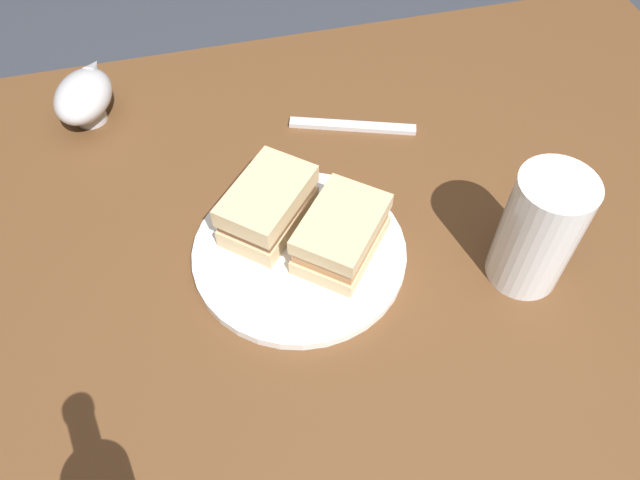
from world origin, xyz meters
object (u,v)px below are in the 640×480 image
(plate, at_px, (299,252))
(sandwich_half_left, at_px, (346,237))
(sandwich_half_right, at_px, (268,206))
(pint_glass, at_px, (536,237))
(gravy_boat, at_px, (84,96))
(fork, at_px, (352,126))

(plate, distance_m, sandwich_half_left, 0.07)
(plate, xyz_separation_m, sandwich_half_left, (0.05, -0.02, 0.04))
(sandwich_half_right, bearing_deg, pint_glass, -26.44)
(sandwich_half_left, xyz_separation_m, gravy_boat, (-0.29, 0.33, 0.00))
(fork, bearing_deg, plate, 77.82)
(plate, xyz_separation_m, sandwich_half_right, (-0.03, 0.05, 0.04))
(gravy_boat, height_order, fork, gravy_boat)
(sandwich_half_left, bearing_deg, gravy_boat, 130.97)
(sandwich_half_right, height_order, pint_glass, pint_glass)
(fork, bearing_deg, sandwich_half_left, 91.27)
(plate, height_order, sandwich_half_left, sandwich_half_left)
(sandwich_half_left, height_order, sandwich_half_right, sandwich_half_right)
(sandwich_half_left, relative_size, gravy_boat, 1.07)
(sandwich_half_right, bearing_deg, sandwich_half_left, -40.35)
(sandwich_half_left, xyz_separation_m, fork, (0.07, 0.22, -0.04))
(sandwich_half_left, xyz_separation_m, sandwich_half_right, (-0.08, 0.07, 0.00))
(sandwich_half_left, distance_m, pint_glass, 0.21)
(plate, distance_m, sandwich_half_right, 0.07)
(pint_glass, xyz_separation_m, fork, (-0.12, 0.29, -0.06))
(plate, height_order, sandwich_half_right, sandwich_half_right)
(plate, relative_size, sandwich_half_left, 1.84)
(gravy_boat, bearing_deg, sandwich_half_left, -49.03)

